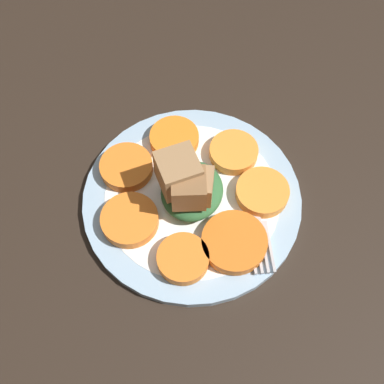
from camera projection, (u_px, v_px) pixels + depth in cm
name	position (u px, v px, depth cm)	size (l,w,h in cm)	color
table_slab	(192.00, 205.00, 56.85)	(120.00, 120.00, 2.00)	black
plate	(192.00, 199.00, 55.51)	(25.11, 25.11, 1.05)	#99B7D1
carrot_slice_0	(126.00, 167.00, 56.11)	(6.18, 6.18, 1.32)	orange
carrot_slice_1	(130.00, 220.00, 52.83)	(6.38, 6.38, 1.32)	orange
carrot_slice_2	(183.00, 259.00, 50.66)	(5.57, 5.57, 1.32)	orange
carrot_slice_3	(234.00, 242.00, 51.56)	(7.12, 7.12, 1.32)	orange
carrot_slice_4	(262.00, 192.00, 54.51)	(6.07, 6.07, 1.32)	orange
carrot_slice_5	(234.00, 152.00, 57.13)	(5.79, 5.79, 1.32)	orange
carrot_slice_6	(174.00, 138.00, 58.08)	(5.95, 5.95, 1.32)	orange
center_pile	(189.00, 186.00, 52.16)	(7.75, 7.92, 6.85)	#2D6033
fork	(253.00, 204.00, 54.32)	(17.10, 7.27, 0.40)	#B2B2B7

